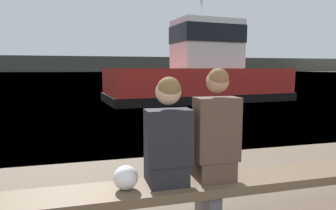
{
  "coord_description": "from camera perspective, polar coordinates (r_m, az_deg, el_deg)",
  "views": [
    {
      "loc": [
        -0.75,
        0.16,
        1.47
      ],
      "look_at": [
        0.73,
        5.67,
        0.78
      ],
      "focal_mm": 32.0,
      "sensor_mm": 36.0,
      "label": 1
    }
  ],
  "objects": [
    {
      "name": "bench_main",
      "position": [
        2.94,
        7.63,
        -15.38
      ],
      "size": [
        7.92,
        0.45,
        0.43
      ],
      "color": "brown",
      "rests_on": "ground"
    },
    {
      "name": "person_right",
      "position": [
        2.81,
        9.05,
        -5.09
      ],
      "size": [
        0.4,
        0.37,
        1.05
      ],
      "color": "#4C382D",
      "rests_on": "bench_main"
    },
    {
      "name": "shopping_bag",
      "position": [
        2.68,
        -8.06,
        -13.54
      ],
      "size": [
        0.21,
        0.19,
        0.21
      ],
      "color": "white",
      "rests_on": "bench_main"
    },
    {
      "name": "far_shoreline",
      "position": [
        162.96,
        -14.91,
        7.53
      ],
      "size": [
        600.0,
        12.0,
        7.89
      ],
      "primitive_type": "cube",
      "color": "#4C4C42",
      "rests_on": "ground"
    },
    {
      "name": "person_left",
      "position": [
        2.66,
        -0.05,
        -6.11
      ],
      "size": [
        0.4,
        0.38,
        0.97
      ],
      "color": "black",
      "rests_on": "bench_main"
    },
    {
      "name": "tugboat_red",
      "position": [
        14.18,
        6.15,
        5.63
      ],
      "size": [
        8.85,
        4.33,
        7.02
      ],
      "rotation": [
        0.0,
        0.0,
        1.67
      ],
      "color": "red",
      "rests_on": "water_surface"
    },
    {
      "name": "water_surface",
      "position": [
        124.82,
        -14.78,
        5.99
      ],
      "size": [
        240.0,
        240.0,
        0.0
      ],
      "primitive_type": "plane",
      "color": "#426B8E",
      "rests_on": "ground"
    }
  ]
}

